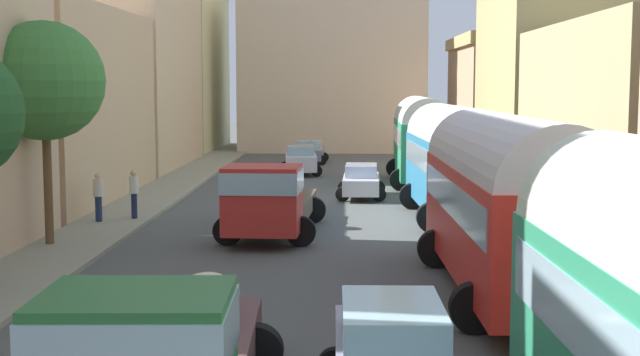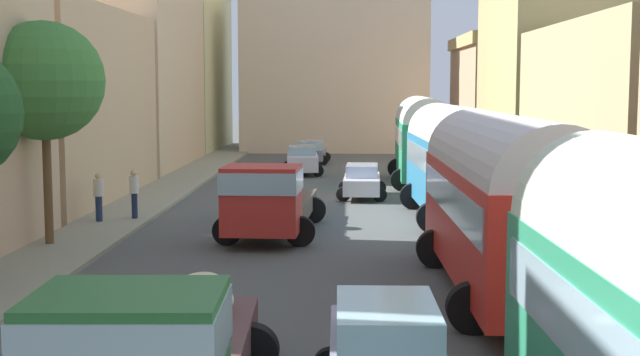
{
  "view_description": "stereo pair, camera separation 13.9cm",
  "coord_description": "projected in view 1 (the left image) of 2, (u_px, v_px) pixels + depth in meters",
  "views": [
    {
      "loc": [
        0.77,
        -5.4,
        4.84
      ],
      "look_at": [
        0.0,
        23.87,
        1.66
      ],
      "focal_mm": 48.58,
      "sensor_mm": 36.0,
      "label": 1
    },
    {
      "loc": [
        0.91,
        -5.39,
        4.84
      ],
      "look_at": [
        0.0,
        23.87,
        1.66
      ],
      "focal_mm": 48.58,
      "sensor_mm": 36.0,
      "label": 2
    }
  ],
  "objects": [
    {
      "name": "cargo_truck_1",
      "position": [
        270.0,
        199.0,
        27.12
      ],
      "size": [
        3.32,
        7.56,
        2.44
      ],
      "color": "red",
      "rests_on": "ground"
    },
    {
      "name": "cargo_truck_0",
      "position": [
        162.0,
        356.0,
        11.43
      ],
      "size": [
        3.2,
        6.69,
        2.47
      ],
      "color": "#255E2E",
      "rests_on": "ground"
    },
    {
      "name": "distant_church",
      "position": [
        332.0,
        61.0,
        62.97
      ],
      "size": [
        13.31,
        7.22,
        19.19
      ],
      "color": "beige",
      "rests_on": "ground"
    },
    {
      "name": "car_3",
      "position": [
        361.0,
        181.0,
        37.0
      ],
      "size": [
        2.18,
        3.97,
        1.43
      ],
      "color": "silver",
      "rests_on": "ground"
    },
    {
      "name": "sidewalk_left",
      "position": [
        132.0,
        210.0,
        32.92
      ],
      "size": [
        2.5,
        70.0,
        0.14
      ],
      "primitive_type": "cube",
      "color": "gray",
      "rests_on": "ground"
    },
    {
      "name": "roadside_tree_2",
      "position": [
        44.0,
        81.0,
        25.1
      ],
      "size": [
        3.49,
        3.49,
        6.69
      ],
      "color": "brown",
      "rests_on": "ground"
    },
    {
      "name": "parked_bus_2",
      "position": [
        453.0,
        157.0,
        30.81
      ],
      "size": [
        3.46,
        8.81,
        4.1
      ],
      "color": "teal",
      "rests_on": "ground"
    },
    {
      "name": "pedestrian_0",
      "position": [
        134.0,
        192.0,
        30.35
      ],
      "size": [
        0.37,
        0.37,
        1.85
      ],
      "color": "#1C2445",
      "rests_on": "ground"
    },
    {
      "name": "building_left_4",
      "position": [
        180.0,
        65.0,
        63.87
      ],
      "size": [
        6.04,
        13.66,
        12.44
      ],
      "color": "beige",
      "rests_on": "ground"
    },
    {
      "name": "building_right_2",
      "position": [
        633.0,
        122.0,
        30.69
      ],
      "size": [
        5.17,
        14.77,
        7.03
      ],
      "color": "tan",
      "rests_on": "ground"
    },
    {
      "name": "pedestrian_1",
      "position": [
        98.0,
        196.0,
        29.68
      ],
      "size": [
        0.5,
        0.5,
        1.81
      ],
      "color": "navy",
      "rests_on": "ground"
    },
    {
      "name": "car_0",
      "position": [
        301.0,
        160.0,
        46.58
      ],
      "size": [
        2.38,
        3.9,
        1.55
      ],
      "color": "silver",
      "rests_on": "ground"
    },
    {
      "name": "car_1",
      "position": [
        309.0,
        152.0,
        53.02
      ],
      "size": [
        2.37,
        3.69,
        1.41
      ],
      "color": "slate",
      "rests_on": "ground"
    },
    {
      "name": "parked_bus_1",
      "position": [
        506.0,
        197.0,
        19.68
      ],
      "size": [
        3.47,
        9.88,
        4.17
      ],
      "color": "red",
      "rests_on": "ground"
    },
    {
      "name": "building_right_3",
      "position": [
        547.0,
        77.0,
        44.57
      ],
      "size": [
        6.18,
        11.77,
        10.34
      ],
      "color": "tan",
      "rests_on": "ground"
    },
    {
      "name": "building_left_3",
      "position": [
        133.0,
        47.0,
        49.8
      ],
      "size": [
        6.23,
        13.9,
        13.83
      ],
      "color": "beige",
      "rests_on": "ground"
    },
    {
      "name": "sidewalk_right",
      "position": [
        515.0,
        212.0,
        32.54
      ],
      "size": [
        2.5,
        70.0,
        0.14
      ],
      "primitive_type": "cube",
      "color": "#9F9187",
      "rests_on": "ground"
    },
    {
      "name": "building_left_2",
      "position": [
        51.0,
        105.0,
        35.66
      ],
      "size": [
        5.52,
        13.97,
        7.95
      ],
      "color": "tan",
      "rests_on": "ground"
    },
    {
      "name": "building_right_4",
      "position": [
        491.0,
        96.0,
        57.5
      ],
      "size": [
        4.75,
        12.63,
        8.01
      ],
      "color": "tan",
      "rests_on": "ground"
    },
    {
      "name": "ground_plane",
      "position": [
        322.0,
        213.0,
        32.74
      ],
      "size": [
        154.0,
        154.0,
        0.0
      ],
      "primitive_type": "plane",
      "color": "#4F514E"
    },
    {
      "name": "parked_bus_3",
      "position": [
        421.0,
        136.0,
        41.93
      ],
      "size": [
        3.33,
        8.89,
        4.23
      ],
      "color": "#2C9767",
      "rests_on": "ground"
    }
  ]
}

